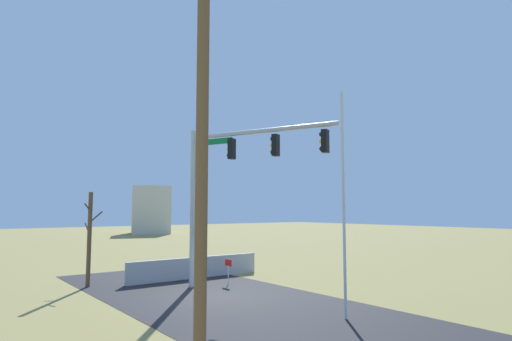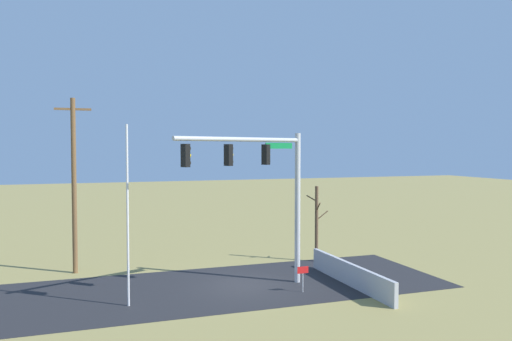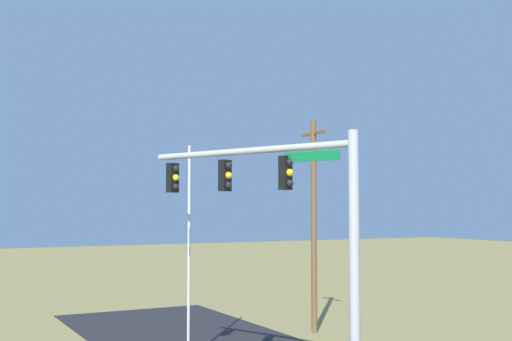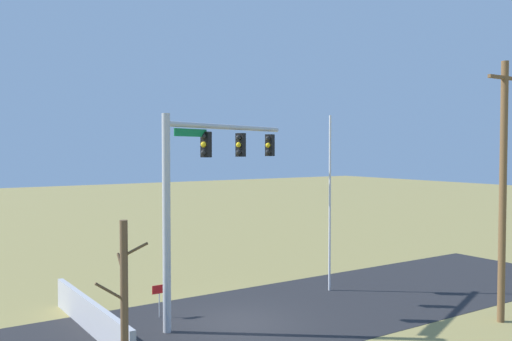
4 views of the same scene
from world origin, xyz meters
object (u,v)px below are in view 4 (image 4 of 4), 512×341
object	(u,v)px
bare_tree	(124,306)
utility_pole	(503,188)
signal_mast	(205,175)
flagpole	(330,203)
open_sign	(159,293)

from	to	relation	value
bare_tree	utility_pole	bearing A→B (deg)	172.54
utility_pole	bare_tree	distance (m)	13.99
signal_mast	utility_pole	size ratio (longest dim) A/B	0.79
flagpole	bare_tree	size ratio (longest dim) A/B	1.73
bare_tree	flagpole	bearing A→B (deg)	-155.90
open_sign	utility_pole	bearing A→B (deg)	143.59
signal_mast	open_sign	size ratio (longest dim) A/B	6.17
signal_mast	utility_pole	bearing A→B (deg)	142.90
flagpole	utility_pole	size ratio (longest dim) A/B	0.82
flagpole	open_sign	size ratio (longest dim) A/B	6.39
utility_pole	open_sign	world-z (taller)	utility_pole
bare_tree	open_sign	xyz separation A→B (m)	(-3.50, -5.69, -1.41)
signal_mast	bare_tree	distance (m)	7.52
signal_mast	utility_pole	distance (m)	10.89
signal_mast	flagpole	distance (m)	6.65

